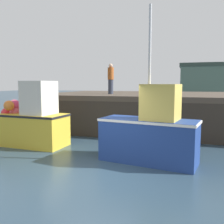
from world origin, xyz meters
The scene contains 6 objects.
ground centered at (0.00, 0.00, -0.05)m, with size 120.00×160.00×0.10m.
pier centered at (1.11, 7.86, 1.67)m, with size 13.10×8.19×1.99m.
fishing_boat_near_left centered at (-3.46, 2.25, 1.06)m, with size 3.05×1.68×2.67m.
fishing_boat_near_right centered at (1.52, 1.35, 0.99)m, with size 3.32×1.76×5.00m.
dockworker centered at (-1.49, 6.93, 2.84)m, with size 0.34×0.34×1.69m.
warehouse centered at (6.14, 33.21, 2.79)m, with size 9.07×4.41×5.55m.
Camera 1 is at (2.57, -6.69, 2.56)m, focal length 40.31 mm.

